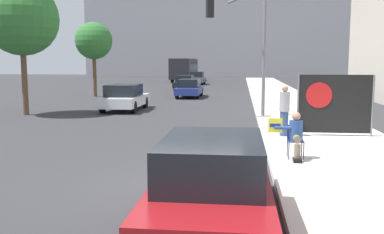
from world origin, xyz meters
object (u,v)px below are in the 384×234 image
(parked_car_curbside, at_px, (213,183))
(city_bus_on_road, at_px, (184,68))
(jogger_on_sidewalk, at_px, (284,110))
(car_on_road_nearest, at_px, (124,97))
(street_tree_midblock, at_px, (94,41))
(protest_banner, at_px, (334,104))
(car_on_road_midblock, at_px, (190,88))
(street_tree_near_curb, at_px, (22,19))
(car_on_road_distant, at_px, (185,82))
(car_on_road_far_lane, at_px, (197,78))
(traffic_light_pole, at_px, (244,34))
(seated_protester, at_px, (295,134))

(parked_car_curbside, relative_size, city_bus_on_road, 0.43)
(jogger_on_sidewalk, xyz_separation_m, car_on_road_nearest, (-7.79, 8.30, -0.32))
(street_tree_midblock, bearing_deg, parked_car_curbside, -66.89)
(protest_banner, xyz_separation_m, car_on_road_midblock, (-6.96, 17.26, -0.56))
(car_on_road_nearest, bearing_deg, parked_car_curbside, -69.89)
(parked_car_curbside, height_order, car_on_road_nearest, parked_car_curbside)
(car_on_road_nearest, relative_size, street_tree_midblock, 0.76)
(parked_car_curbside, relative_size, street_tree_near_curb, 0.69)
(parked_car_curbside, bearing_deg, car_on_road_distant, 98.25)
(car_on_road_far_lane, bearing_deg, car_on_road_midblock, -85.88)
(protest_banner, bearing_deg, traffic_light_pole, 121.31)
(car_on_road_distant, bearing_deg, seated_protester, -77.18)
(car_on_road_nearest, relative_size, car_on_road_far_lane, 1.01)
(jogger_on_sidewalk, height_order, car_on_road_nearest, jogger_on_sidewalk)
(seated_protester, distance_m, street_tree_midblock, 24.49)
(car_on_road_nearest, xyz_separation_m, car_on_road_midblock, (2.48, 9.13, -0.02))
(traffic_light_pole, relative_size, car_on_road_far_lane, 1.31)
(seated_protester, xyz_separation_m, parked_car_curbside, (-1.81, -4.38, -0.08))
(seated_protester, xyz_separation_m, street_tree_near_curb, (-12.12, 9.27, 3.91))
(car_on_road_far_lane, distance_m, street_tree_midblock, 20.00)
(traffic_light_pole, xyz_separation_m, car_on_road_distant, (-5.45, 21.03, -3.20))
(protest_banner, xyz_separation_m, car_on_road_far_lane, (-8.30, 35.87, -0.50))
(seated_protester, distance_m, jogger_on_sidewalk, 3.50)
(parked_car_curbside, distance_m, city_bus_on_road, 51.83)
(protest_banner, relative_size, car_on_road_distant, 0.55)
(car_on_road_midblock, bearing_deg, jogger_on_sidewalk, -73.06)
(car_on_road_midblock, height_order, street_tree_midblock, street_tree_midblock)
(traffic_light_pole, height_order, car_on_road_far_lane, traffic_light_pole)
(jogger_on_sidewalk, bearing_deg, city_bus_on_road, -41.43)
(car_on_road_midblock, distance_m, car_on_road_far_lane, 18.66)
(parked_car_curbside, relative_size, car_on_road_nearest, 1.05)
(car_on_road_far_lane, distance_m, street_tree_near_curb, 31.03)
(protest_banner, distance_m, car_on_road_nearest, 12.47)
(parked_car_curbside, height_order, street_tree_near_curb, street_tree_near_curb)
(city_bus_on_road, bearing_deg, car_on_road_midblock, -81.55)
(protest_banner, xyz_separation_m, traffic_light_pole, (-3.01, 4.95, 2.65))
(protest_banner, relative_size, parked_car_curbside, 0.55)
(car_on_road_midblock, relative_size, car_on_road_far_lane, 1.08)
(jogger_on_sidewalk, height_order, car_on_road_far_lane, jogger_on_sidewalk)
(traffic_light_pole, height_order, parked_car_curbside, traffic_light_pole)
(street_tree_midblock, bearing_deg, street_tree_near_curb, -87.88)
(parked_car_curbside, relative_size, car_on_road_midblock, 0.99)
(protest_banner, relative_size, street_tree_midblock, 0.44)
(jogger_on_sidewalk, distance_m, car_on_road_nearest, 11.39)
(parked_car_curbside, xyz_separation_m, car_on_road_distant, (-4.93, 34.03, -0.04))
(protest_banner, xyz_separation_m, parked_car_curbside, (-3.52, -8.05, -0.52))
(jogger_on_sidewalk, bearing_deg, protest_banner, -137.07)
(seated_protester, height_order, car_on_road_nearest, car_on_road_nearest)
(jogger_on_sidewalk, xyz_separation_m, car_on_road_distant, (-6.81, 26.16, -0.34))
(car_on_road_far_lane, bearing_deg, car_on_road_distant, -90.89)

